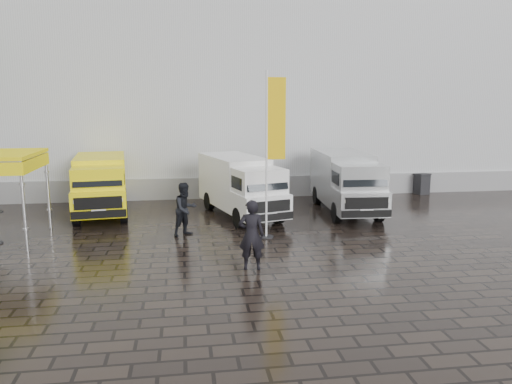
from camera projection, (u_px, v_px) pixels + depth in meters
ground at (286, 243)px, 16.25m from camera, size 120.00×120.00×0.00m
exhibition_hall at (267, 77)px, 31.01m from camera, size 44.00×16.00×12.00m
hall_plinth at (293, 186)px, 24.18m from camera, size 44.00×0.15×1.00m
van_yellow at (101, 186)px, 20.11m from camera, size 2.53×5.25×2.33m
van_white at (241, 187)px, 19.89m from camera, size 3.21×5.69×2.34m
van_silver at (346, 183)px, 20.63m from camera, size 2.15×5.70×2.43m
flagpole at (272, 145)px, 16.43m from camera, size 0.88×0.50×5.55m
wheelie_bin at (422, 184)px, 24.73m from camera, size 0.74×0.74×1.03m
person_front at (251, 235)px, 13.59m from camera, size 0.77×0.56×1.95m
person_tent at (185, 209)px, 17.05m from camera, size 1.13×1.09×1.84m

